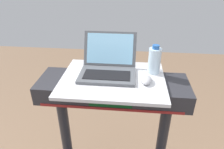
{
  "coord_description": "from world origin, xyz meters",
  "views": [
    {
      "loc": [
        0.1,
        -0.35,
        1.77
      ],
      "look_at": [
        0.0,
        0.65,
        1.22
      ],
      "focal_mm": 33.11,
      "sensor_mm": 36.0,
      "label": 1
    }
  ],
  "objects": [
    {
      "name": "water_bottle",
      "position": [
        0.24,
        0.79,
        1.25
      ],
      "size": [
        0.07,
        0.07,
        0.18
      ],
      "color": "silver",
      "rests_on": "desk_board"
    },
    {
      "name": "computer_mouse",
      "position": [
        0.19,
        0.67,
        1.19
      ],
      "size": [
        0.08,
        0.11,
        0.03
      ],
      "primitive_type": "ellipsoid",
      "rotation": [
        0.0,
        0.0,
        -0.16
      ],
      "color": "#B2B2B7",
      "rests_on": "desk_board"
    },
    {
      "name": "desk_board",
      "position": [
        0.0,
        0.7,
        1.16
      ],
      "size": [
        0.61,
        0.46,
        0.02
      ],
      "primitive_type": "cube",
      "color": "silver",
      "rests_on": "treadmill_base"
    },
    {
      "name": "laptop",
      "position": [
        -0.03,
        0.76,
        1.21
      ],
      "size": [
        0.33,
        0.31,
        0.22
      ],
      "rotation": [
        0.0,
        0.0,
        -0.02
      ],
      "color": "#515459",
      "rests_on": "desk_board"
    }
  ]
}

